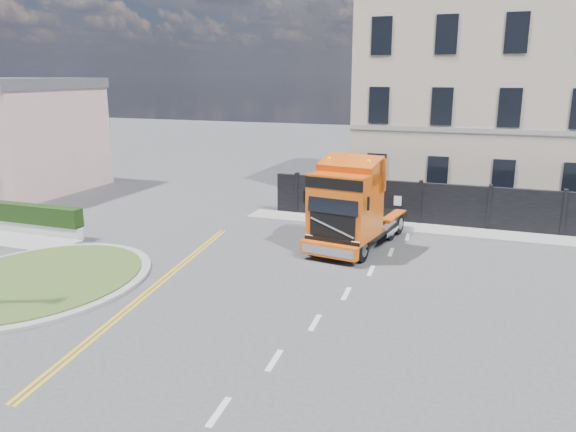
% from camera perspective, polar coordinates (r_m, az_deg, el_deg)
% --- Properties ---
extents(ground, '(120.00, 120.00, 0.00)m').
position_cam_1_polar(ground, '(19.35, -2.31, -6.35)').
color(ground, '#424244').
rests_on(ground, ground).
extents(traffic_island, '(6.80, 6.80, 0.17)m').
position_cam_1_polar(traffic_island, '(20.70, -24.02, -5.99)').
color(traffic_island, gray).
rests_on(traffic_island, ground).
extents(hedge_wall, '(8.00, 0.55, 1.35)m').
position_cam_1_polar(hedge_wall, '(27.71, -26.73, 0.03)').
color(hedge_wall, silver).
rests_on(hedge_wall, ground).
extents(seaside_bldg_pink, '(8.00, 8.00, 6.00)m').
position_cam_1_polar(seaside_bldg_pink, '(37.47, -26.25, 6.93)').
color(seaside_bldg_pink, beige).
rests_on(seaside_bldg_pink, ground).
extents(hoarding_fence, '(18.80, 0.25, 2.00)m').
position_cam_1_polar(hoarding_fence, '(26.38, 18.74, 0.75)').
color(hoarding_fence, black).
rests_on(hoarding_fence, ground).
extents(georgian_building, '(12.30, 10.30, 12.80)m').
position_cam_1_polar(georgian_building, '(33.27, 18.88, 11.69)').
color(georgian_building, '#C2AF9A').
rests_on(georgian_building, ground).
extents(pavement_far, '(20.00, 1.60, 0.12)m').
position_cam_1_polar(pavement_far, '(25.75, 17.29, -1.62)').
color(pavement_far, gray).
rests_on(pavement_far, ground).
extents(truck, '(3.12, 6.30, 3.62)m').
position_cam_1_polar(truck, '(22.24, 6.41, 0.66)').
color(truck, black).
rests_on(truck, ground).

